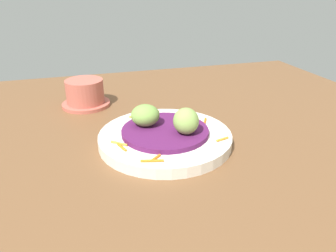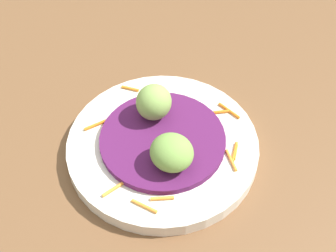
{
  "view_description": "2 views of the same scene",
  "coord_description": "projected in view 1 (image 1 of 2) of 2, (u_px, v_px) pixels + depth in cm",
  "views": [
    {
      "loc": [
        47.3,
        -18.27,
        29.63
      ],
      "look_at": [
        -2.69,
        -3.56,
        5.68
      ],
      "focal_mm": 34.22,
      "sensor_mm": 36.0,
      "label": 1
    },
    {
      "loc": [
        -34.55,
        -24.52,
        50.62
      ],
      "look_at": [
        -2.14,
        -3.96,
        5.92
      ],
      "focal_mm": 50.54,
      "sensor_mm": 36.0,
      "label": 2
    }
  ],
  "objects": [
    {
      "name": "table_surface",
      "position": [
        191.0,
        153.0,
        0.58
      ],
      "size": [
        110.0,
        110.0,
        2.0
      ],
      "primitive_type": "cube",
      "color": "brown",
      "rests_on": "ground"
    },
    {
      "name": "guac_scoop_left",
      "position": [
        145.0,
        115.0,
        0.59
      ],
      "size": [
        5.76,
        5.99,
        3.98
      ],
      "primitive_type": "ellipsoid",
      "rotation": [
        0.0,
        0.0,
        6.13
      ],
      "color": "#759E47",
      "rests_on": "cabbage_bed"
    },
    {
      "name": "carrot_garnish",
      "position": [
        153.0,
        134.0,
        0.58
      ],
      "size": [
        20.35,
        20.21,
        0.4
      ],
      "color": "orange",
      "rests_on": "main_plate"
    },
    {
      "name": "main_plate",
      "position": [
        165.0,
        138.0,
        0.59
      ],
      "size": [
        24.35,
        24.35,
        1.97
      ],
      "primitive_type": "cylinder",
      "color": "silver",
      "rests_on": "table_surface"
    },
    {
      "name": "guac_scoop_center",
      "position": [
        186.0,
        121.0,
        0.56
      ],
      "size": [
        4.69,
        4.5,
        4.68
      ],
      "primitive_type": "ellipsoid",
      "rotation": [
        0.0,
        0.0,
        0.0
      ],
      "color": "#84A851",
      "rests_on": "cabbage_bed"
    },
    {
      "name": "cabbage_bed",
      "position": [
        165.0,
        131.0,
        0.58
      ],
      "size": [
        15.89,
        15.89,
        0.89
      ],
      "primitive_type": "cylinder",
      "color": "#51194C",
      "rests_on": "main_plate"
    },
    {
      "name": "terracotta_bowl",
      "position": [
        85.0,
        94.0,
        0.76
      ],
      "size": [
        11.28,
        11.28,
        6.35
      ],
      "color": "#B75B4C",
      "rests_on": "table_surface"
    }
  ]
}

